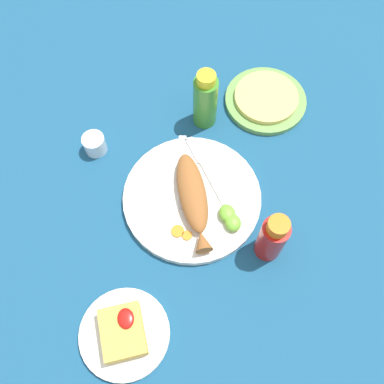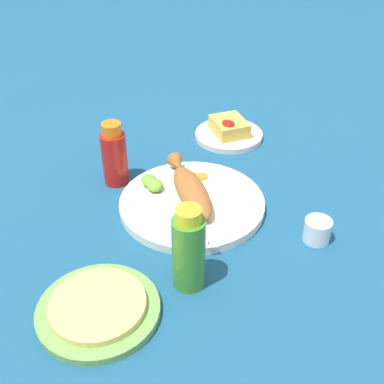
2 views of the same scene
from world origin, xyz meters
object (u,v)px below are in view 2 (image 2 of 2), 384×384
(fork_far, at_px, (183,223))
(salt_cup, at_px, (317,231))
(hot_sauce_bottle_green, at_px, (189,250))
(side_plate_fries, at_px, (229,135))
(main_plate, at_px, (192,203))
(fried_fish, at_px, (190,189))
(fork_near, at_px, (208,221))
(tortilla_plate, at_px, (99,310))
(hot_sauce_bottle_red, at_px, (114,156))

(fork_far, height_order, salt_cup, salt_cup)
(hot_sauce_bottle_green, height_order, side_plate_fries, hot_sauce_bottle_green)
(main_plate, distance_m, salt_cup, 0.26)
(fried_fish, bearing_deg, salt_cup, 47.17)
(main_plate, bearing_deg, salt_cup, 46.43)
(fork_near, height_order, tortilla_plate, fork_near)
(hot_sauce_bottle_red, relative_size, tortilla_plate, 0.73)
(fried_fish, distance_m, hot_sauce_bottle_green, 0.23)
(fried_fish, bearing_deg, fork_far, -25.64)
(fork_near, distance_m, hot_sauce_bottle_green, 0.16)
(salt_cup, height_order, side_plate_fries, salt_cup)
(fried_fish, height_order, tortilla_plate, fried_fish)
(main_plate, height_order, tortilla_plate, main_plate)
(hot_sauce_bottle_green, bearing_deg, fried_fish, 159.46)
(main_plate, xyz_separation_m, hot_sauce_bottle_green, (0.20, -0.08, 0.07))
(fried_fish, distance_m, fork_near, 0.09)
(fork_near, relative_size, side_plate_fries, 1.06)
(hot_sauce_bottle_red, bearing_deg, hot_sauce_bottle_green, 7.65)
(fried_fish, xyz_separation_m, fork_near, (0.09, 0.00, -0.02))
(hot_sauce_bottle_red, distance_m, tortilla_plate, 0.38)
(main_plate, bearing_deg, fork_near, 3.61)
(tortilla_plate, bearing_deg, fork_far, 127.17)
(fork_near, bearing_deg, salt_cup, 75.18)
(fork_near, xyz_separation_m, side_plate_fries, (-0.32, 0.19, -0.01))
(fork_near, bearing_deg, fork_far, -87.97)
(fork_near, relative_size, fork_far, 0.99)
(fork_near, height_order, hot_sauce_bottle_red, hot_sauce_bottle_red)
(fork_far, height_order, hot_sauce_bottle_green, hot_sauce_bottle_green)
(fried_fish, relative_size, tortilla_plate, 1.15)
(side_plate_fries, bearing_deg, tortilla_plate, -42.89)
(tortilla_plate, bearing_deg, salt_cup, 94.98)
(fried_fish, bearing_deg, fork_near, 5.49)
(hot_sauce_bottle_green, bearing_deg, fork_near, 145.83)
(tortilla_plate, bearing_deg, hot_sauce_bottle_red, 162.82)
(salt_cup, bearing_deg, fork_near, -119.04)
(main_plate, height_order, fork_far, fork_far)
(main_plate, distance_m, side_plate_fries, 0.31)
(fried_fish, xyz_separation_m, salt_cup, (0.19, 0.19, -0.02))
(main_plate, height_order, hot_sauce_bottle_red, hot_sauce_bottle_red)
(main_plate, relative_size, fried_fish, 1.31)
(fork_far, distance_m, salt_cup, 0.25)
(hot_sauce_bottle_red, xyz_separation_m, hot_sauce_bottle_green, (0.35, 0.05, 0.01))
(fork_far, distance_m, side_plate_fries, 0.39)
(main_plate, xyz_separation_m, fork_near, (0.08, 0.00, 0.01))
(main_plate, xyz_separation_m, side_plate_fries, (-0.25, 0.19, -0.00))
(fork_near, bearing_deg, hot_sauce_bottle_red, -135.49)
(main_plate, relative_size, fork_far, 1.63)
(main_plate, xyz_separation_m, salt_cup, (0.18, 0.19, 0.01))
(fork_far, relative_size, salt_cup, 3.59)
(fork_near, height_order, fork_far, same)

